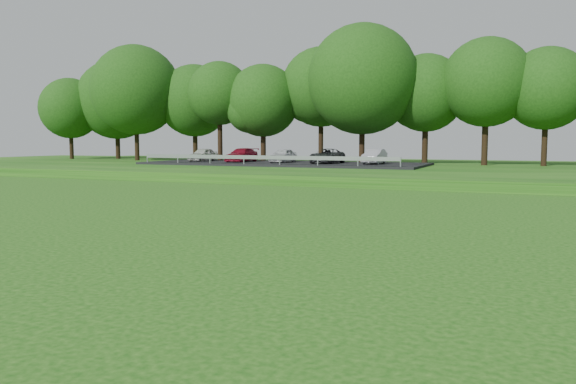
% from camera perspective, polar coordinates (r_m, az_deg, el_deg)
% --- Properties ---
extents(parking_lot, '(24.00, 9.00, 1.38)m').
position_cam_1_polar(parking_lot, '(47.92, -0.54, 3.31)').
color(parking_lot, black).
rests_on(parking_lot, berm).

